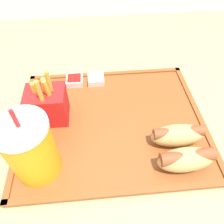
% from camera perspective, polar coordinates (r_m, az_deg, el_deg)
% --- Properties ---
extents(ground_plane, '(8.00, 8.00, 0.00)m').
position_cam_1_polar(ground_plane, '(1.16, 2.31, -25.00)').
color(ground_plane, '#ADA393').
extents(dining_table, '(1.46, 1.09, 0.71)m').
position_cam_1_polar(dining_table, '(0.83, 3.10, -18.10)').
color(dining_table, tan).
rests_on(dining_table, ground_plane).
extents(food_tray, '(0.42, 0.35, 0.01)m').
position_cam_1_polar(food_tray, '(0.51, -0.00, -2.57)').
color(food_tray, brown).
rests_on(food_tray, dining_table).
extents(soda_cup, '(0.09, 0.09, 0.17)m').
position_cam_1_polar(soda_cup, '(0.41, -20.48, -8.98)').
color(soda_cup, gold).
rests_on(soda_cup, food_tray).
extents(hot_dog_far, '(0.11, 0.05, 0.05)m').
position_cam_1_polar(hot_dog_far, '(0.44, 18.82, -11.54)').
color(hot_dog_far, tan).
rests_on(hot_dog_far, food_tray).
extents(hot_dog_near, '(0.11, 0.05, 0.05)m').
position_cam_1_polar(hot_dog_near, '(0.47, 16.76, -5.73)').
color(hot_dog_near, tan).
rests_on(hot_dog_near, food_tray).
extents(fries_carton, '(0.08, 0.07, 0.13)m').
position_cam_1_polar(fries_carton, '(0.50, -16.53, 1.89)').
color(fries_carton, red).
rests_on(fries_carton, food_tray).
extents(sauce_cup_mayo, '(0.04, 0.04, 0.02)m').
position_cam_1_polar(sauce_cup_mayo, '(0.60, -4.21, 8.61)').
color(sauce_cup_mayo, silver).
rests_on(sauce_cup_mayo, food_tray).
extents(sauce_cup_ketchup, '(0.04, 0.04, 0.02)m').
position_cam_1_polar(sauce_cup_ketchup, '(0.60, -9.75, 8.20)').
color(sauce_cup_ketchup, silver).
rests_on(sauce_cup_ketchup, food_tray).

